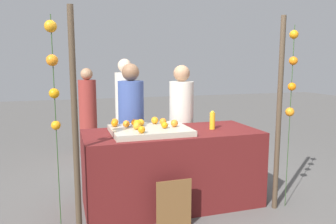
{
  "coord_description": "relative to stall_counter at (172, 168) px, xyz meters",
  "views": [
    {
      "loc": [
        -1.17,
        -3.52,
        1.64
      ],
      "look_at": [
        0.0,
        0.15,
        1.07
      ],
      "focal_mm": 35.47,
      "sensor_mm": 36.0,
      "label": 1
    }
  ],
  "objects": [
    {
      "name": "ground_plane",
      "position": [
        0.0,
        0.0,
        -0.43
      ],
      "size": [
        24.0,
        24.0,
        0.0
      ],
      "primitive_type": "plane",
      "color": "#565451"
    },
    {
      "name": "stall_counter",
      "position": [
        0.0,
        0.0,
        0.0
      ],
      "size": [
        2.0,
        0.87,
        0.87
      ],
      "primitive_type": "cube",
      "color": "#5B1919",
      "rests_on": "ground_plane"
    },
    {
      "name": "orange_tray",
      "position": [
        -0.26,
        -0.02,
        0.46
      ],
      "size": [
        0.85,
        0.67,
        0.06
      ],
      "primitive_type": "cube",
      "color": "#B2AD99",
      "rests_on": "stall_counter"
    },
    {
      "name": "orange_0",
      "position": [
        -0.51,
        0.09,
        0.53
      ],
      "size": [
        0.08,
        0.08,
        0.08
      ],
      "primitive_type": "sphere",
      "color": "orange",
      "rests_on": "orange_tray"
    },
    {
      "name": "orange_1",
      "position": [
        -0.41,
        0.15,
        0.53
      ],
      "size": [
        0.07,
        0.07,
        0.07
      ],
      "primitive_type": "sphere",
      "color": "orange",
      "rests_on": "orange_tray"
    },
    {
      "name": "orange_2",
      "position": [
        -0.12,
        -0.11,
        0.53
      ],
      "size": [
        0.07,
        0.07,
        0.07
      ],
      "primitive_type": "sphere",
      "color": "orange",
      "rests_on": "orange_tray"
    },
    {
      "name": "orange_3",
      "position": [
        -0.15,
        0.19,
        0.54
      ],
      "size": [
        0.08,
        0.08,
        0.08
      ],
      "primitive_type": "sphere",
      "color": "orange",
      "rests_on": "orange_tray"
    },
    {
      "name": "orange_4",
      "position": [
        0.01,
        -0.06,
        0.53
      ],
      "size": [
        0.08,
        0.08,
        0.08
      ],
      "primitive_type": "sphere",
      "color": "orange",
      "rests_on": "orange_tray"
    },
    {
      "name": "orange_5",
      "position": [
        -0.08,
        0.08,
        0.53
      ],
      "size": [
        0.08,
        0.08,
        0.08
      ],
      "primitive_type": "sphere",
      "color": "orange",
      "rests_on": "orange_tray"
    },
    {
      "name": "orange_6",
      "position": [
        -0.63,
        0.15,
        0.53
      ],
      "size": [
        0.08,
        0.08,
        0.08
      ],
      "primitive_type": "sphere",
      "color": "orange",
      "rests_on": "orange_tray"
    },
    {
      "name": "orange_7",
      "position": [
        -0.4,
        0.02,
        0.54
      ],
      "size": [
        0.09,
        0.09,
        0.09
      ],
      "primitive_type": "sphere",
      "color": "orange",
      "rests_on": "orange_tray"
    },
    {
      "name": "orange_8",
      "position": [
        -0.34,
        0.1,
        0.53
      ],
      "size": [
        0.08,
        0.08,
        0.08
      ],
      "primitive_type": "sphere",
      "color": "orange",
      "rests_on": "orange_tray"
    },
    {
      "name": "orange_9",
      "position": [
        -0.61,
        0.24,
        0.53
      ],
      "size": [
        0.08,
        0.08,
        0.08
      ],
      "primitive_type": "sphere",
      "color": "orange",
      "rests_on": "orange_tray"
    },
    {
      "name": "orange_10",
      "position": [
        -0.43,
        -0.08,
        0.53
      ],
      "size": [
        0.08,
        0.08,
        0.08
      ],
      "primitive_type": "sphere",
      "color": "orange",
      "rests_on": "orange_tray"
    },
    {
      "name": "orange_11",
      "position": [
        -0.42,
        -0.28,
        0.53
      ],
      "size": [
        0.08,
        0.08,
        0.08
      ],
      "primitive_type": "sphere",
      "color": "orange",
      "rests_on": "orange_tray"
    },
    {
      "name": "juice_bottle",
      "position": [
        0.49,
        -0.03,
        0.53
      ],
      "size": [
        0.06,
        0.06,
        0.21
      ],
      "color": "#F6A71E",
      "rests_on": "stall_counter"
    },
    {
      "name": "chalkboard_sign",
      "position": [
        -0.17,
        -0.57,
        -0.19
      ],
      "size": [
        0.36,
        0.03,
        0.51
      ],
      "color": "brown",
      "rests_on": "ground_plane"
    },
    {
      "name": "vendor_left",
      "position": [
        -0.34,
        0.64,
        0.33
      ],
      "size": [
        0.33,
        0.33,
        1.63
      ],
      "color": "#384C8C",
      "rests_on": "ground_plane"
    },
    {
      "name": "vendor_right",
      "position": [
        0.34,
        0.61,
        0.32
      ],
      "size": [
        0.32,
        0.32,
        1.61
      ],
      "color": "beige",
      "rests_on": "ground_plane"
    },
    {
      "name": "crowd_person_0",
      "position": [
        -0.76,
        2.48,
        0.29
      ],
      "size": [
        0.31,
        0.31,
        1.55
      ],
      "color": "maroon",
      "rests_on": "ground_plane"
    },
    {
      "name": "crowd_person_1",
      "position": [
        -0.16,
        2.06,
        0.36
      ],
      "size": [
        0.34,
        0.34,
        1.71
      ],
      "color": "beige",
      "rests_on": "ground_plane"
    },
    {
      "name": "canopy_post_left",
      "position": [
        -1.08,
        -0.47,
        0.63
      ],
      "size": [
        0.06,
        0.06,
        2.13
      ],
      "primitive_type": "cylinder",
      "color": "#473828",
      "rests_on": "ground_plane"
    },
    {
      "name": "canopy_post_right",
      "position": [
        1.08,
        -0.47,
        0.63
      ],
      "size": [
        0.06,
        0.06,
        2.13
      ],
      "primitive_type": "cylinder",
      "color": "#473828",
      "rests_on": "ground_plane"
    },
    {
      "name": "garland_strand_left",
      "position": [
        -1.24,
        -0.52,
        1.15
      ],
      "size": [
        0.1,
        0.11,
        2.04
      ],
      "color": "#2D4C23",
      "rests_on": "ground_plane"
    },
    {
      "name": "garland_strand_right",
      "position": [
        1.23,
        -0.46,
        1.06
      ],
      "size": [
        0.1,
        0.1,
        2.04
      ],
      "color": "#2D4C23",
      "rests_on": "ground_plane"
    }
  ]
}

